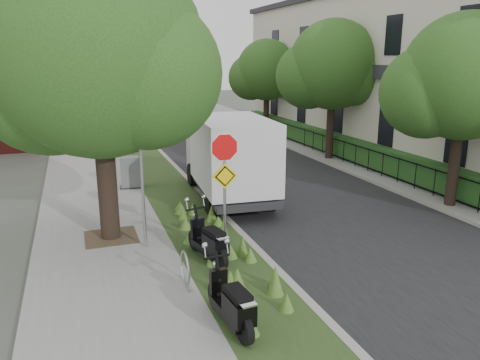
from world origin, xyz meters
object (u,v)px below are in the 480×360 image
object	(u,v)px
scooter_near	(234,309)
utility_cabinet	(132,173)
sign_assembly	(225,170)
scooter_far	(211,246)
box_truck	(229,154)

from	to	relation	value
scooter_near	utility_cabinet	world-z (taller)	utility_cabinet
scooter_near	sign_assembly	bearing A→B (deg)	74.76
scooter_near	scooter_far	size ratio (longest dim) A/B	1.00
scooter_near	box_truck	size ratio (longest dim) A/B	0.32
box_truck	utility_cabinet	world-z (taller)	box_truck
sign_assembly	scooter_far	distance (m)	1.85
sign_assembly	scooter_far	size ratio (longest dim) A/B	1.75
scooter_far	scooter_near	bearing A→B (deg)	-98.33
scooter_near	box_truck	xyz separation A→B (m)	(2.58, 8.00, 1.11)
scooter_far	box_truck	distance (m)	5.60
scooter_far	sign_assembly	bearing A→B (deg)	32.26
sign_assembly	utility_cabinet	size ratio (longest dim) A/B	2.73
scooter_far	box_truck	world-z (taller)	box_truck
scooter_far	utility_cabinet	world-z (taller)	utility_cabinet
scooter_near	box_truck	world-z (taller)	box_truck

